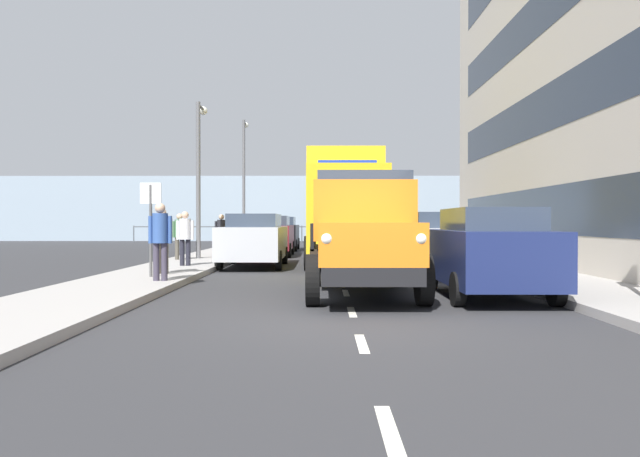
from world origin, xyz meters
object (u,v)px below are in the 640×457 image
(street_sign, at_px, (151,213))
(car_navy_kerbside_near, at_px, (488,251))
(car_silver_oppositeside_0, at_px, (254,239))
(lorry_cargo_yellow, at_px, (344,204))
(car_maroon_oppositeside_1, at_px, (271,235))
(pedestrian_in_dark_coat, at_px, (185,234))
(car_black_oppositeside_2, at_px, (280,233))
(truck_vintage_orange, at_px, (363,236))
(pedestrian_by_lamp, at_px, (221,231))
(lamp_post_promenade, at_px, (199,164))
(pedestrian_strolling, at_px, (160,235))
(lamp_post_far, at_px, (244,172))
(pedestrian_couple_b, at_px, (180,233))
(car_white_kerbside_1, at_px, (438,242))
(pedestrian_couple_a, at_px, (162,235))

(street_sign, bearing_deg, car_navy_kerbside_near, 159.60)
(car_silver_oppositeside_0, bearing_deg, lorry_cargo_yellow, -155.55)
(car_maroon_oppositeside_1, height_order, pedestrian_in_dark_coat, pedestrian_in_dark_coat)
(car_black_oppositeside_2, bearing_deg, car_silver_oppositeside_0, 90.00)
(pedestrian_in_dark_coat, bearing_deg, truck_vintage_orange, 128.74)
(car_maroon_oppositeside_1, xyz_separation_m, pedestrian_by_lamp, (1.74, 2.28, 0.20))
(lorry_cargo_yellow, xyz_separation_m, car_black_oppositeside_2, (2.96, -9.91, -1.18))
(lorry_cargo_yellow, xyz_separation_m, lamp_post_promenade, (5.21, -0.88, 1.49))
(car_black_oppositeside_2, bearing_deg, pedestrian_strolling, 85.39)
(truck_vintage_orange, bearing_deg, lamp_post_far, -76.38)
(lorry_cargo_yellow, distance_m, pedestrian_couple_b, 5.81)
(lamp_post_promenade, relative_size, street_sign, 2.50)
(car_silver_oppositeside_0, relative_size, car_black_oppositeside_2, 1.07)
(car_white_kerbside_1, distance_m, lamp_post_far, 18.63)
(pedestrian_couple_b, relative_size, lamp_post_promenade, 0.28)
(pedestrian_couple_a, bearing_deg, lorry_cargo_yellow, -130.68)
(pedestrian_by_lamp, relative_size, street_sign, 0.72)
(lorry_cargo_yellow, xyz_separation_m, car_navy_kerbside_near, (-2.45, 9.18, -1.18))
(lamp_post_promenade, bearing_deg, car_white_kerbside_1, 146.31)
(truck_vintage_orange, bearing_deg, pedestrian_couple_b, -57.29)
(pedestrian_couple_a, bearing_deg, car_maroon_oppositeside_1, -100.06)
(car_white_kerbside_1, distance_m, pedestrian_by_lamp, 9.86)
(street_sign, bearing_deg, car_black_oppositeside_2, -96.56)
(car_silver_oppositeside_0, height_order, lamp_post_promenade, lamp_post_promenade)
(lorry_cargo_yellow, distance_m, car_white_kerbside_1, 5.03)
(lorry_cargo_yellow, relative_size, car_navy_kerbside_near, 2.05)
(pedestrian_strolling, height_order, pedestrian_in_dark_coat, pedestrian_strolling)
(pedestrian_couple_a, bearing_deg, car_white_kerbside_1, -169.34)
(car_navy_kerbside_near, relative_size, lamp_post_promenade, 0.71)
(car_black_oppositeside_2, height_order, pedestrian_couple_b, pedestrian_couple_b)
(pedestrian_couple_b, bearing_deg, street_sign, 97.77)
(lorry_cargo_yellow, height_order, pedestrian_couple_a, lorry_cargo_yellow)
(car_maroon_oppositeside_1, bearing_deg, truck_vintage_orange, 102.33)
(car_navy_kerbside_near, xyz_separation_m, car_black_oppositeside_2, (5.41, -19.09, 0.00))
(street_sign, bearing_deg, pedestrian_couple_b, -82.23)
(pedestrian_in_dark_coat, xyz_separation_m, lamp_post_promenade, (0.36, -3.75, 2.46))
(pedestrian_in_dark_coat, relative_size, lamp_post_far, 0.23)
(truck_vintage_orange, xyz_separation_m, pedestrian_strolling, (4.42, -1.59, -0.01))
(car_white_kerbside_1, bearing_deg, lamp_post_far, -65.55)
(truck_vintage_orange, relative_size, pedestrian_couple_a, 3.39)
(car_maroon_oppositeside_1, relative_size, street_sign, 1.76)
(pedestrian_strolling, bearing_deg, lamp_post_promenade, -84.08)
(car_silver_oppositeside_0, relative_size, pedestrian_couple_b, 2.84)
(pedestrian_in_dark_coat, bearing_deg, car_silver_oppositeside_0, -141.28)
(pedestrian_by_lamp, height_order, lamp_post_far, lamp_post_far)
(truck_vintage_orange, distance_m, car_silver_oppositeside_0, 8.24)
(pedestrian_by_lamp, bearing_deg, lamp_post_promenade, 72.91)
(car_maroon_oppositeside_1, bearing_deg, pedestrian_in_dark_coat, 76.14)
(car_white_kerbside_1, bearing_deg, pedestrian_in_dark_coat, -10.54)
(car_white_kerbside_1, relative_size, pedestrian_by_lamp, 2.47)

